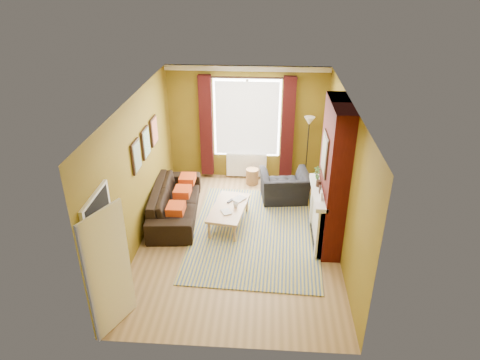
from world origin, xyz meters
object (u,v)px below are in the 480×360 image
(armchair, at_px, (284,187))
(coffee_table, at_px, (229,209))
(floor_lamp, at_px, (309,132))
(wicker_stool, at_px, (252,176))
(sofa, at_px, (175,201))

(armchair, xyz_separation_m, coffee_table, (-1.17, -1.11, 0.04))
(coffee_table, height_order, floor_lamp, floor_lamp)
(coffee_table, relative_size, wicker_stool, 3.50)
(coffee_table, relative_size, floor_lamp, 0.79)
(armchair, bearing_deg, coffee_table, 36.34)
(sofa, distance_m, coffee_table, 1.22)
(sofa, height_order, armchair, armchair)
(armchair, height_order, coffee_table, armchair)
(sofa, bearing_deg, coffee_table, -108.88)
(armchair, bearing_deg, sofa, 11.85)
(floor_lamp, bearing_deg, armchair, -122.07)
(wicker_stool, relative_size, floor_lamp, 0.23)
(armchair, height_order, floor_lamp, floor_lamp)
(wicker_stool, distance_m, floor_lamp, 1.75)
(sofa, bearing_deg, armchair, -75.48)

